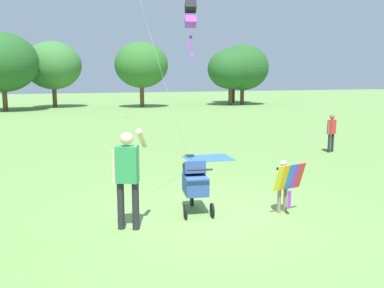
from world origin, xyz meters
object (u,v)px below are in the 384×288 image
object	(u,v)px
stroller	(195,182)
picnic_blanket	(208,158)
child_with_butterfly_kite	(284,181)
person_adult_flyer	(127,171)
person_red_shirt	(331,130)
kite_adult_black	(190,15)

from	to	relation	value
stroller	picnic_blanket	xyz separation A→B (m)	(2.27, 5.01, -0.60)
child_with_butterfly_kite	person_adult_flyer	bearing A→B (deg)	177.40
child_with_butterfly_kite	person_red_shirt	xyz separation A→B (m)	(5.17, 5.27, 0.14)
person_red_shirt	person_adult_flyer	bearing A→B (deg)	-148.07
person_red_shirt	picnic_blanket	size ratio (longest dim) A/B	0.88
child_with_butterfly_kite	kite_adult_black	xyz separation A→B (m)	(-0.46, 4.26, 3.68)
picnic_blanket	person_red_shirt	bearing A→B (deg)	-5.01
child_with_butterfly_kite	picnic_blanket	distance (m)	5.74
stroller	person_red_shirt	xyz separation A→B (m)	(6.80, 4.61, 0.18)
person_adult_flyer	kite_adult_black	bearing A→B (deg)	57.70
person_adult_flyer	person_red_shirt	world-z (taller)	person_adult_flyer
kite_adult_black	person_red_shirt	size ratio (longest dim) A/B	3.52
stroller	person_red_shirt	size ratio (longest dim) A/B	0.83
kite_adult_black	person_adult_flyer	bearing A→B (deg)	-122.30
person_adult_flyer	stroller	bearing A→B (deg)	19.77
picnic_blanket	child_with_butterfly_kite	bearing A→B (deg)	-96.56
stroller	person_red_shirt	world-z (taller)	person_red_shirt
person_red_shirt	kite_adult_black	bearing A→B (deg)	-169.85
person_adult_flyer	person_red_shirt	bearing A→B (deg)	31.93
stroller	person_adult_flyer	bearing A→B (deg)	-160.23
person_adult_flyer	person_red_shirt	size ratio (longest dim) A/B	1.35
person_adult_flyer	stroller	xyz separation A→B (m)	(1.44, 0.52, -0.44)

